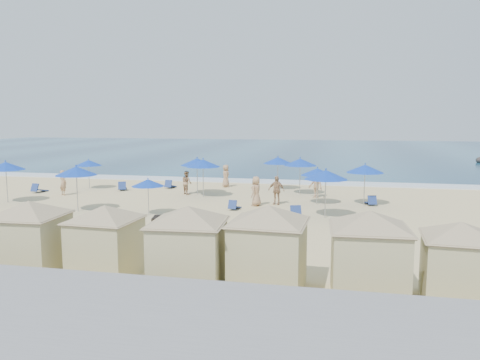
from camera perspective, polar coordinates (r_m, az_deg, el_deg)
name	(u,v)px	position (r m, az deg, el deg)	size (l,w,h in m)	color
ground	(204,220)	(24.87, -4.46, -4.85)	(160.00, 160.00, 0.00)	beige
ocean	(297,151)	(78.77, 7.02, 3.57)	(160.00, 80.00, 0.06)	navy
surf_line	(256,181)	(39.75, 1.91, -0.14)	(160.00, 2.50, 0.08)	white
seawall	(48,308)	(12.88, -22.40, -14.26)	(160.00, 6.10, 1.22)	gray
trash_bin	(163,226)	(21.66, -9.38, -5.58)	(0.89, 0.89, 0.89)	black
cabana_0	(30,228)	(17.40, -24.24, -5.41)	(4.50, 4.50, 2.82)	#C5BA87
cabana_1	(105,232)	(16.29, -16.10, -6.12)	(4.31, 4.31, 2.71)	#C5BA87
cabana_2	(188,237)	(14.68, -6.34, -6.91)	(4.62, 4.62, 2.91)	#C5BA87
cabana_3	(268,237)	(14.50, 3.47, -6.95)	(4.70, 4.70, 2.95)	#C5BA87
cabana_4	(369,243)	(14.37, 15.47, -7.45)	(4.63, 4.63, 2.91)	#C5BA87
cabana_5	(460,252)	(14.87, 25.23, -7.99)	(4.21, 4.21, 2.65)	#C5BA87
umbrella_0	(6,166)	(33.07, -26.67, 1.54)	(2.38, 2.38, 2.70)	#A5A8AD
umbrella_1	(89,163)	(37.23, -17.98, 2.00)	(2.02, 2.02, 2.30)	#A5A8AD
umbrella_2	(76,171)	(28.29, -19.34, 1.05)	(2.38, 2.38, 2.71)	#A5A8AD
umbrella_3	(203,163)	(31.74, -4.53, 2.06)	(2.35, 2.35, 2.68)	#A5A8AD
umbrella_4	(197,162)	(32.90, -5.26, 2.22)	(2.34, 2.34, 2.66)	#A5A8AD
umbrella_5	(148,183)	(26.14, -11.15, -0.33)	(1.84, 1.84, 2.09)	#A5A8AD
umbrella_6	(300,162)	(32.96, 7.34, 2.18)	(2.33, 2.33, 2.65)	#A5A8AD
umbrella_7	(317,172)	(29.32, 9.41, 0.98)	(2.07, 2.07, 2.35)	#A5A8AD
umbrella_8	(278,160)	(35.11, 4.63, 2.40)	(2.24, 2.24, 2.55)	#A5A8AD
umbrella_9	(365,169)	(29.54, 15.00, 1.34)	(2.31, 2.31, 2.62)	#A5A8AD
umbrella_10	(326,175)	(25.40, 10.43, 0.63)	(2.36, 2.36, 2.69)	#A5A8AD
beach_chair_0	(38,189)	(36.90, -23.38, -1.03)	(0.72, 1.33, 0.70)	navy
beach_chair_1	(122,187)	(35.98, -14.15, -0.84)	(1.02, 1.39, 0.70)	navy
beach_chair_2	(170,185)	(36.39, -8.54, -0.62)	(0.59, 1.24, 0.67)	navy
beach_chair_3	(234,206)	(27.50, -0.73, -3.19)	(0.62, 1.16, 0.61)	navy
beach_chair_4	(294,213)	(25.56, 6.65, -3.98)	(0.95, 1.41, 0.71)	navy
beach_chair_5	(371,202)	(30.00, 15.65, -2.55)	(0.76, 1.27, 0.65)	navy
beachgoer_0	(63,183)	(34.88, -20.76, -0.30)	(0.64, 0.42, 1.76)	tan
beachgoer_1	(187,182)	(33.24, -6.51, -0.30)	(0.81, 0.63, 1.66)	tan
beachgoer_2	(276,190)	(29.13, 4.46, -1.25)	(1.05, 0.44, 1.79)	tan
beachgoer_3	(316,184)	(32.00, 9.19, -0.53)	(1.16, 0.67, 1.80)	tan
beachgoer_4	(226,176)	(36.55, -1.74, 0.52)	(0.86, 0.56, 1.76)	tan
beachgoer_5	(256,191)	(28.59, 1.99, -1.37)	(0.89, 0.58, 1.82)	tan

